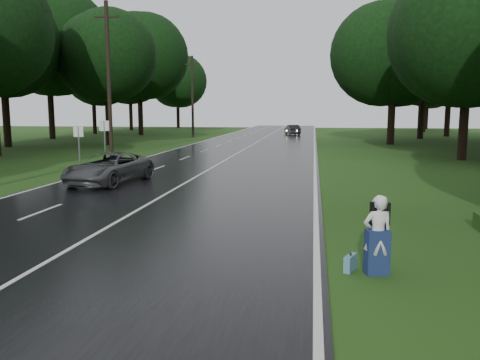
# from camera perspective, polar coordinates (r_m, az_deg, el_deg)

# --- Properties ---
(ground) EXTENTS (160.00, 160.00, 0.00)m
(ground) POSITION_cam_1_polar(r_m,az_deg,el_deg) (14.03, -15.66, -5.78)
(ground) COLOR #224615
(ground) RESTS_ON ground
(road) EXTENTS (12.00, 140.00, 0.04)m
(road) POSITION_cam_1_polar(r_m,az_deg,el_deg) (33.05, -1.39, 2.48)
(road) COLOR black
(road) RESTS_ON ground
(lane_center) EXTENTS (0.12, 140.00, 0.01)m
(lane_center) POSITION_cam_1_polar(r_m,az_deg,el_deg) (33.05, -1.39, 2.52)
(lane_center) COLOR silver
(lane_center) RESTS_ON road
(grey_car) EXTENTS (3.01, 5.21, 1.37)m
(grey_car) POSITION_cam_1_polar(r_m,az_deg,el_deg) (22.63, -15.01, 1.34)
(grey_car) COLOR #424446
(grey_car) RESTS_ON road
(far_car) EXTENTS (2.35, 4.20, 1.31)m
(far_car) POSITION_cam_1_polar(r_m,az_deg,el_deg) (64.82, 6.13, 5.84)
(far_car) COLOR black
(far_car) RESTS_ON road
(hitchhiker) EXTENTS (0.68, 0.64, 1.64)m
(hitchhiker) POSITION_cam_1_polar(r_m,az_deg,el_deg) (10.31, 15.74, -6.47)
(hitchhiker) COLOR silver
(hitchhiker) RESTS_ON ground
(suitcase) EXTENTS (0.31, 0.49, 0.34)m
(suitcase) POSITION_cam_1_polar(r_m,az_deg,el_deg) (10.52, 12.73, -9.41)
(suitcase) COLOR teal
(suitcase) RESTS_ON ground
(utility_pole_mid) EXTENTS (1.80, 0.28, 10.67)m
(utility_pole_mid) POSITION_cam_1_polar(r_m,az_deg,el_deg) (35.97, -14.73, 2.64)
(utility_pole_mid) COLOR black
(utility_pole_mid) RESTS_ON ground
(utility_pole_far) EXTENTS (1.80, 0.28, 9.52)m
(utility_pole_far) POSITION_cam_1_polar(r_m,az_deg,el_deg) (58.64, -5.49, 4.92)
(utility_pole_far) COLOR black
(utility_pole_far) RESTS_ON ground
(road_sign_a) EXTENTS (0.57, 0.10, 2.39)m
(road_sign_a) POSITION_cam_1_polar(r_m,az_deg,el_deg) (28.76, -18.13, 1.17)
(road_sign_a) COLOR white
(road_sign_a) RESTS_ON ground
(road_sign_b) EXTENTS (0.63, 0.10, 2.64)m
(road_sign_b) POSITION_cam_1_polar(r_m,az_deg,el_deg) (31.82, -15.39, 1.93)
(road_sign_b) COLOR white
(road_sign_b) RESTS_ON ground
(tree_left_e) EXTENTS (9.66, 9.66, 15.09)m
(tree_left_e) POSITION_cam_1_polar(r_m,az_deg,el_deg) (48.25, -14.98, 3.98)
(tree_left_e) COLOR black
(tree_left_e) RESTS_ON ground
(tree_left_f) EXTENTS (11.40, 11.40, 17.81)m
(tree_left_f) POSITION_cam_1_polar(r_m,az_deg,el_deg) (66.09, -11.45, 5.16)
(tree_left_f) COLOR black
(tree_left_f) RESTS_ON ground
(tree_right_d) EXTENTS (8.89, 8.89, 13.89)m
(tree_right_d) POSITION_cam_1_polar(r_m,az_deg,el_deg) (35.78, 24.38, 2.15)
(tree_right_d) COLOR black
(tree_right_d) RESTS_ON ground
(tree_right_e) EXTENTS (9.34, 9.34, 14.60)m
(tree_right_e) POSITION_cam_1_polar(r_m,az_deg,el_deg) (49.28, 17.09, 3.98)
(tree_right_e) COLOR black
(tree_right_e) RESTS_ON ground
(tree_right_f) EXTENTS (10.98, 10.98, 17.16)m
(tree_right_f) POSITION_cam_1_polar(r_m,az_deg,el_deg) (60.05, 20.22, 4.53)
(tree_right_f) COLOR black
(tree_right_f) RESTS_ON ground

